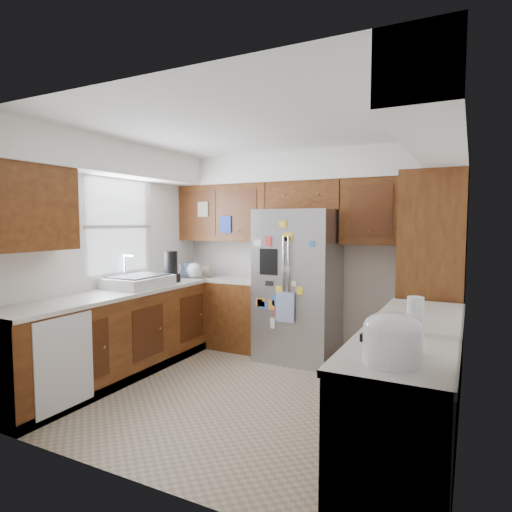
% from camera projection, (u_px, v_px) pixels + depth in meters
% --- Properties ---
extents(floor, '(3.60, 3.60, 0.00)m').
position_uv_depth(floor, '(253.00, 393.00, 4.14)').
color(floor, tan).
rests_on(floor, ground).
extents(room_shell, '(3.64, 3.24, 2.52)m').
position_uv_depth(room_shell, '(260.00, 205.00, 4.37)').
color(room_shell, white).
rests_on(room_shell, ground).
extents(left_counter_run, '(1.36, 3.20, 0.92)m').
position_uv_depth(left_counter_run, '(145.00, 333.00, 4.74)').
color(left_counter_run, '#451F0D').
rests_on(left_counter_run, ground).
extents(right_counter_run, '(0.63, 2.25, 0.92)m').
position_uv_depth(right_counter_run, '(411.00, 397.00, 3.01)').
color(right_counter_run, '#451F0D').
rests_on(right_counter_run, ground).
extents(pantry, '(0.60, 0.90, 2.15)m').
position_uv_depth(pantry, '(433.00, 278.00, 4.40)').
color(pantry, '#451F0D').
rests_on(pantry, ground).
extents(fridge, '(0.90, 0.79, 1.80)m').
position_uv_depth(fridge, '(298.00, 285.00, 5.14)').
color(fridge, '#97979C').
rests_on(fridge, ground).
extents(bridge_cabinet, '(0.96, 0.34, 0.35)m').
position_uv_depth(bridge_cabinet, '(306.00, 196.00, 5.26)').
color(bridge_cabinet, '#451F0D').
rests_on(bridge_cabinet, fridge).
extents(fridge_top_items, '(0.92, 0.32, 0.29)m').
position_uv_depth(fridge_top_items, '(297.00, 171.00, 5.25)').
color(fridge_top_items, '#243EA5').
rests_on(fridge_top_items, bridge_cabinet).
extents(sink_assembly, '(0.52, 0.70, 0.37)m').
position_uv_depth(sink_assembly, '(139.00, 281.00, 4.82)').
color(sink_assembly, silver).
rests_on(sink_assembly, left_counter_run).
extents(left_counter_clutter, '(0.34, 0.90, 0.38)m').
position_uv_depth(left_counter_clutter, '(182.00, 269.00, 5.45)').
color(left_counter_clutter, black).
rests_on(left_counter_clutter, left_counter_run).
extents(rice_cooker, '(0.31, 0.30, 0.27)m').
position_uv_depth(rice_cooker, '(393.00, 337.00, 2.20)').
color(rice_cooker, white).
rests_on(rice_cooker, right_counter_run).
extents(paper_towel, '(0.11, 0.11, 0.24)m').
position_uv_depth(paper_towel, '(415.00, 315.00, 2.81)').
color(paper_towel, white).
rests_on(paper_towel, right_counter_run).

